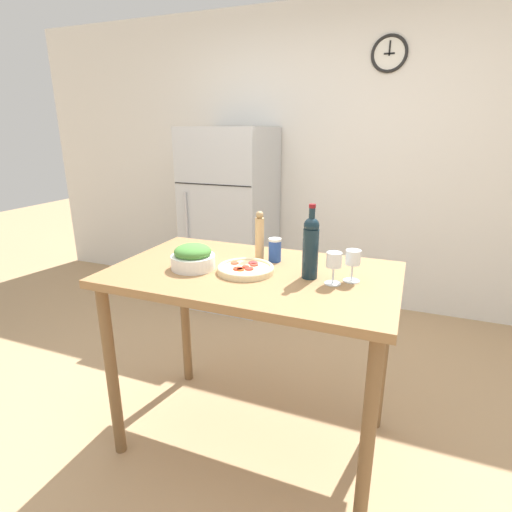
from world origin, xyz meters
TOP-DOWN VIEW (x-y plane):
  - ground_plane at (0.00, 0.00)m, footprint 14.00×14.00m
  - wall_back at (0.00, 2.02)m, footprint 6.40×0.08m
  - refrigerator at (-0.87, 1.62)m, footprint 0.70×0.73m
  - prep_counter at (0.00, 0.00)m, footprint 1.32×0.79m
  - wine_bottle at (0.27, 0.01)m, footprint 0.07×0.07m
  - wine_glass_near at (0.38, -0.03)m, footprint 0.07×0.07m
  - wine_glass_far at (0.45, 0.03)m, footprint 0.07×0.07m
  - pepper_mill at (-0.03, 0.16)m, footprint 0.04×0.04m
  - salad_bowl at (-0.27, -0.07)m, footprint 0.21×0.21m
  - homemade_pizza at (-0.02, -0.03)m, footprint 0.26×0.26m
  - salt_canister at (0.05, 0.17)m, footprint 0.06×0.06m

SIDE VIEW (x-z plane):
  - ground_plane at x=0.00m, z-range 0.00..0.00m
  - refrigerator at x=-0.87m, z-range 0.00..1.60m
  - prep_counter at x=0.00m, z-range 0.35..1.31m
  - homemade_pizza at x=-0.02m, z-range 0.95..0.99m
  - salad_bowl at x=-0.27m, z-range 0.95..1.07m
  - salt_canister at x=0.05m, z-range 0.95..1.07m
  - wine_glass_near at x=0.38m, z-range 0.98..1.12m
  - wine_glass_far at x=0.45m, z-range 0.98..1.12m
  - pepper_mill at x=-0.03m, z-range 0.95..1.20m
  - wine_bottle at x=0.27m, z-range 0.93..1.26m
  - wall_back at x=0.00m, z-range 0.00..2.60m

